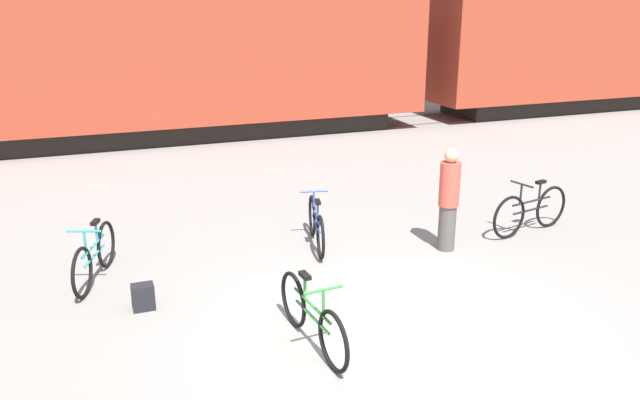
{
  "coord_description": "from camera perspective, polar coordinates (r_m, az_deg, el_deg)",
  "views": [
    {
      "loc": [
        -3.27,
        -6.0,
        3.78
      ],
      "look_at": [
        -0.28,
        1.79,
        1.1
      ],
      "focal_mm": 35.0,
      "sensor_mm": 36.0,
      "label": 1
    }
  ],
  "objects": [
    {
      "name": "rail_near",
      "position": [
        17.91,
        -10.09,
        5.37
      ],
      "size": [
        53.0,
        0.07,
        0.01
      ],
      "primitive_type": "cube",
      "color": "#4C4238",
      "rests_on": "ground_plane"
    },
    {
      "name": "bicycle_green",
      "position": [
        7.16,
        -0.73,
        -10.68
      ],
      "size": [
        0.46,
        1.76,
        0.85
      ],
      "color": "black",
      "rests_on": "ground_plane"
    },
    {
      "name": "ground_plane",
      "position": [
        7.81,
        6.75,
        -11.28
      ],
      "size": [
        80.0,
        80.0,
        0.0
      ],
      "primitive_type": "plane",
      "color": "gray"
    },
    {
      "name": "bicycle_blue",
      "position": [
        9.96,
        -0.35,
        -2.25
      ],
      "size": [
        0.51,
        1.67,
        0.85
      ],
      "color": "black",
      "rests_on": "ground_plane"
    },
    {
      "name": "rail_far",
      "position": [
        19.29,
        -10.94,
        6.21
      ],
      "size": [
        53.0,
        0.07,
        0.01
      ],
      "primitive_type": "cube",
      "color": "#4C4238",
      "rests_on": "ground_plane"
    },
    {
      "name": "bicycle_teal",
      "position": [
        9.28,
        -19.92,
        -4.87
      ],
      "size": [
        0.64,
        1.61,
        0.87
      ],
      "color": "black",
      "rests_on": "ground_plane"
    },
    {
      "name": "person_in_red",
      "position": [
        9.87,
        11.68,
        0.04
      ],
      "size": [
        0.32,
        0.32,
        1.64
      ],
      "rotation": [
        0.0,
        0.0,
        4.75
      ],
      "color": "#514C47",
      "rests_on": "ground_plane"
    },
    {
      "name": "bicycle_black",
      "position": [
        11.11,
        18.69,
        -0.93
      ],
      "size": [
        1.76,
        0.48,
        0.92
      ],
      "color": "black",
      "rests_on": "ground_plane"
    },
    {
      "name": "backpack",
      "position": [
        8.35,
        -15.87,
        -8.52
      ],
      "size": [
        0.28,
        0.2,
        0.34
      ],
      "color": "black",
      "rests_on": "ground_plane"
    },
    {
      "name": "freight_train",
      "position": [
        18.24,
        -11.02,
        14.2
      ],
      "size": [
        41.0,
        2.91,
        5.21
      ],
      "color": "black",
      "rests_on": "ground_plane"
    }
  ]
}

